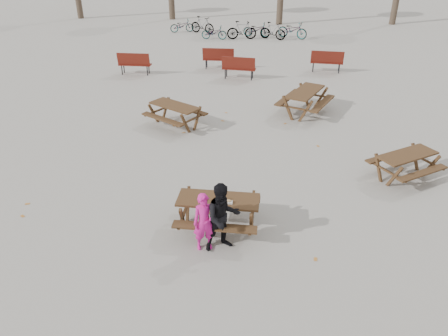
# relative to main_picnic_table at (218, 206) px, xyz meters

# --- Properties ---
(ground) EXTENTS (80.00, 80.00, 0.00)m
(ground) POSITION_rel_main_picnic_table_xyz_m (0.00, 0.00, -0.59)
(ground) COLOR gray
(ground) RESTS_ON ground
(main_picnic_table) EXTENTS (1.80, 1.45, 0.78)m
(main_picnic_table) POSITION_rel_main_picnic_table_xyz_m (0.00, 0.00, 0.00)
(main_picnic_table) COLOR #372414
(main_picnic_table) RESTS_ON ground
(food_tray) EXTENTS (0.18, 0.11, 0.03)m
(food_tray) POSITION_rel_main_picnic_table_xyz_m (0.24, -0.14, 0.21)
(food_tray) COLOR white
(food_tray) RESTS_ON main_picnic_table
(bread_roll) EXTENTS (0.14, 0.06, 0.05)m
(bread_roll) POSITION_rel_main_picnic_table_xyz_m (0.24, -0.14, 0.25)
(bread_roll) COLOR tan
(bread_roll) RESTS_ON food_tray
(soda_bottle) EXTENTS (0.07, 0.07, 0.17)m
(soda_bottle) POSITION_rel_main_picnic_table_xyz_m (0.05, -0.09, 0.26)
(soda_bottle) COLOR silver
(soda_bottle) RESTS_ON main_picnic_table
(child) EXTENTS (0.56, 0.46, 1.32)m
(child) POSITION_rel_main_picnic_table_xyz_m (-0.19, -0.73, 0.07)
(child) COLOR #D51A8B
(child) RESTS_ON ground
(adult) EXTENTS (0.93, 0.86, 1.54)m
(adult) POSITION_rel_main_picnic_table_xyz_m (0.18, -0.68, 0.19)
(adult) COLOR black
(adult) RESTS_ON ground
(picnic_table_east) EXTENTS (2.13, 2.05, 0.72)m
(picnic_table_east) POSITION_rel_main_picnic_table_xyz_m (4.68, 2.89, -0.23)
(picnic_table_east) COLOR #372414
(picnic_table_east) RESTS_ON ground
(picnic_table_north) EXTENTS (2.25, 2.13, 0.76)m
(picnic_table_north) POSITION_rel_main_picnic_table_xyz_m (-2.26, 5.60, -0.20)
(picnic_table_north) COLOR #372414
(picnic_table_north) RESTS_ON ground
(picnic_table_far) EXTENTS (2.23, 2.44, 0.85)m
(picnic_table_far) POSITION_rel_main_picnic_table_xyz_m (2.17, 7.36, -0.16)
(picnic_table_far) COLOR #372414
(picnic_table_far) RESTS_ON ground
(park_bench_row) EXTENTS (10.41, 2.17, 1.03)m
(park_bench_row) POSITION_rel_main_picnic_table_xyz_m (-1.11, 12.07, -0.07)
(park_bench_row) COLOR maroon
(park_bench_row) RESTS_ON ground
(bicycle_row) EXTENTS (8.98, 2.71, 1.08)m
(bicycle_row) POSITION_rel_main_picnic_table_xyz_m (-1.22, 19.96, -0.10)
(bicycle_row) COLOR black
(bicycle_row) RESTS_ON ground
(fallen_leaves) EXTENTS (11.00, 11.00, 0.01)m
(fallen_leaves) POSITION_rel_main_picnic_table_xyz_m (0.50, 2.50, -0.58)
(fallen_leaves) COLOR #B7712C
(fallen_leaves) RESTS_ON ground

